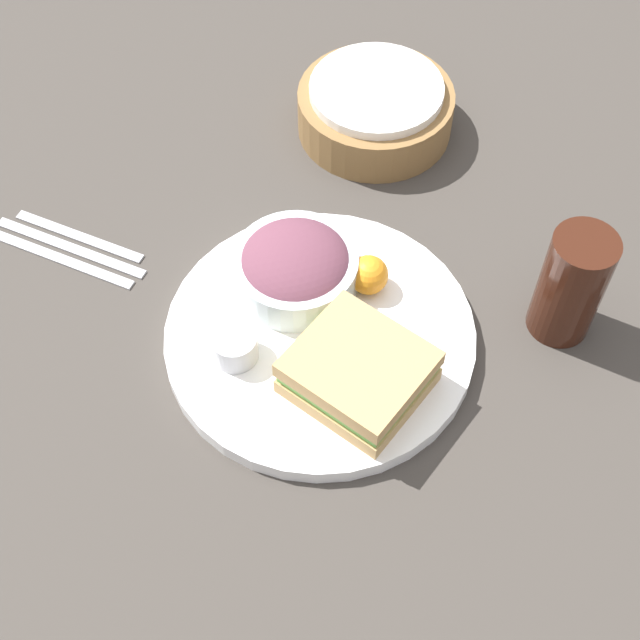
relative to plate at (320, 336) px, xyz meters
name	(u,v)px	position (x,y,z in m)	size (l,w,h in m)	color
ground_plane	(320,341)	(0.00, 0.00, -0.01)	(4.00, 4.00, 0.00)	#3D3833
plate	(320,336)	(0.00, 0.00, 0.00)	(0.32, 0.32, 0.02)	white
sandwich	(359,372)	(0.07, -0.03, 0.03)	(0.13, 0.12, 0.05)	tan
salad_bowl	(295,268)	(-0.06, 0.04, 0.03)	(0.13, 0.13, 0.06)	silver
dressing_cup	(235,346)	(-0.05, -0.07, 0.03)	(0.05, 0.05, 0.03)	#B7B7BC
orange_wedge	(368,275)	(0.01, 0.08, 0.03)	(0.04, 0.04, 0.04)	orange
drink_glass	(571,285)	(0.19, 0.16, 0.06)	(0.07, 0.07, 0.13)	#38190F
bread_basket	(375,108)	(-0.13, 0.30, 0.02)	(0.19, 0.19, 0.07)	olive
fork	(61,258)	(-0.30, -0.08, -0.01)	(0.18, 0.01, 0.01)	#B2B2B7
knife	(70,247)	(-0.30, -0.06, -0.01)	(0.19, 0.01, 0.01)	#B2B2B7
spoon	(79,236)	(-0.31, -0.04, -0.01)	(0.16, 0.01, 0.01)	#B2B2B7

